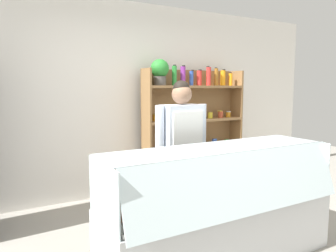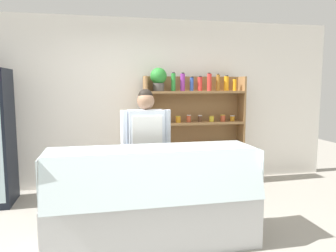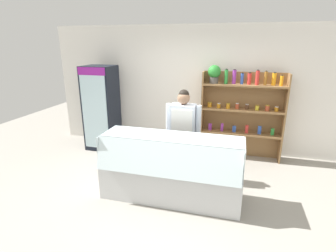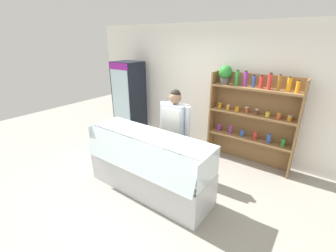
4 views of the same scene
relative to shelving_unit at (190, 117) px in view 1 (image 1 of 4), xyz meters
name	(u,v)px [view 1 (image 1 of 4)]	position (x,y,z in m)	size (l,w,h in m)	color
back_wall	(130,99)	(-0.84, 0.29, 0.27)	(6.80, 0.10, 2.70)	white
shelving_unit	(190,117)	(0.00, 0.00, 0.00)	(1.63, 0.29, 1.91)	olive
deli_display_case	(219,225)	(-0.94, -1.90, -0.76)	(2.12, 0.73, 1.01)	silver
shop_clerk	(182,144)	(-0.90, -1.22, -0.14)	(0.61, 0.25, 1.59)	#383D51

